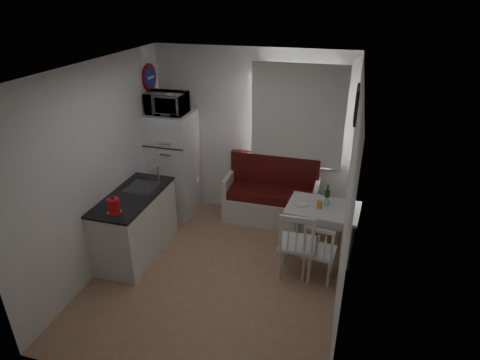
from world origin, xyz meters
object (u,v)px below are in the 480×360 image
object	(u,v)px
chair_left	(297,239)
chair_right	(320,248)
bench	(271,200)
dining_table	(323,212)
wine_bottle	(327,194)
kitchen_counter	(136,224)
kettle	(114,206)
fridge	(173,164)
microwave	(167,103)

from	to	relation	value
chair_left	chair_right	bearing A→B (deg)	1.65
bench	dining_table	xyz separation A→B (m)	(0.83, -0.66, 0.28)
bench	wine_bottle	distance (m)	1.14
kitchen_counter	kettle	world-z (taller)	kitchen_counter
kitchen_counter	dining_table	world-z (taller)	kitchen_counter
bench	kettle	size ratio (longest dim) A/B	6.42
chair_left	fridge	world-z (taller)	fridge
chair_right	fridge	distance (m)	2.73
kitchen_counter	chair_right	xyz separation A→B (m)	(2.45, 0.04, 0.05)
fridge	wine_bottle	world-z (taller)	fridge
kitchen_counter	microwave	world-z (taller)	microwave
bench	chair_right	xyz separation A→B (m)	(0.86, -1.32, 0.16)
fridge	kettle	bearing A→B (deg)	-89.01
dining_table	chair_left	bearing A→B (deg)	-105.81
chair_left	chair_right	size ratio (longest dim) A/B	1.16
kitchen_counter	bench	xyz separation A→B (m)	(1.59, 1.36, -0.11)
fridge	wine_bottle	distance (m)	2.47
bench	microwave	world-z (taller)	microwave
dining_table	wine_bottle	size ratio (longest dim) A/B	3.53
chair_right	bench	bearing A→B (deg)	128.70
fridge	kettle	distance (m)	1.75
kettle	fridge	bearing A→B (deg)	90.99
fridge	wine_bottle	size ratio (longest dim) A/B	5.88
bench	wine_bottle	xyz separation A→B (m)	(0.86, -0.56, 0.50)
bench	dining_table	size ratio (longest dim) A/B	1.46
fridge	bench	bearing A→B (deg)	4.13
chair_left	chair_right	world-z (taller)	chair_left
chair_left	kettle	distance (m)	2.23
chair_right	kettle	xyz separation A→B (m)	(-2.40, -0.54, 0.51)
kitchen_counter	fridge	distance (m)	1.30
chair_left	wine_bottle	bearing A→B (deg)	68.83
kitchen_counter	fridge	xyz separation A→B (m)	(0.02, 1.24, 0.37)
dining_table	fridge	world-z (taller)	fridge
kitchen_counter	wine_bottle	size ratio (longest dim) A/B	4.68
chair_right	wine_bottle	xyz separation A→B (m)	(0.00, 0.75, 0.34)
kettle	wine_bottle	distance (m)	2.73
kitchen_counter	microwave	bearing A→B (deg)	89.06
chair_left	wine_bottle	xyz separation A→B (m)	(0.28, 0.77, 0.26)
chair_left	fridge	size ratio (longest dim) A/B	0.31
chair_right	kitchen_counter	bearing A→B (deg)	-173.39
wine_bottle	bench	bearing A→B (deg)	146.74
chair_left	dining_table	bearing A→B (deg)	68.29
kitchen_counter	kettle	size ratio (longest dim) A/B	5.85
chair_left	kitchen_counter	bearing A→B (deg)	179.56
kitchen_counter	microwave	size ratio (longest dim) A/B	2.33
microwave	kettle	bearing A→B (deg)	-88.98
kitchen_counter	chair_left	bearing A→B (deg)	0.75
dining_table	chair_left	distance (m)	0.71
dining_table	fridge	distance (m)	2.47
kitchen_counter	kettle	xyz separation A→B (m)	(0.05, -0.50, 0.56)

